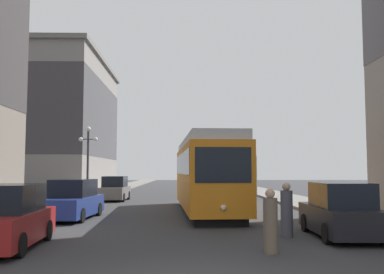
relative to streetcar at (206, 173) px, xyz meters
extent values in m
cube|color=gray|center=(-9.32, 24.53, -2.03)|extent=(3.39, 120.00, 0.15)
cube|color=gray|center=(7.03, 24.53, -2.03)|extent=(3.39, 120.00, 0.15)
cube|color=black|center=(0.00, 0.01, -1.93)|extent=(2.81, 12.37, 0.35)
cube|color=orange|center=(0.00, 0.01, -0.20)|extent=(3.26, 13.46, 3.10)
cube|color=black|center=(0.00, 0.01, 0.50)|extent=(3.26, 12.92, 1.08)
cube|color=silver|center=(0.00, 0.01, 1.57)|extent=(3.04, 13.18, 0.44)
cube|color=black|center=(0.33, -6.63, 0.34)|extent=(2.21, 0.19, 1.40)
sphere|color=#F2EACC|center=(0.33, -6.70, -1.30)|extent=(0.24, 0.24, 0.24)
cube|color=black|center=(3.51, 17.61, -1.93)|extent=(2.24, 10.76, 0.35)
cube|color=#B7B7BA|center=(3.51, 17.61, -0.20)|extent=(2.63, 11.70, 3.10)
cube|color=black|center=(3.51, 17.61, 0.34)|extent=(2.65, 11.23, 1.30)
cube|color=black|center=(3.54, 11.79, 0.11)|extent=(2.30, 0.09, 1.71)
cylinder|color=black|center=(-7.26, -4.63, -1.78)|extent=(0.21, 0.65, 0.64)
cylinder|color=black|center=(-7.10, -1.62, -1.78)|extent=(0.21, 0.65, 0.64)
cylinder|color=black|center=(-5.55, -4.72, -1.78)|extent=(0.21, 0.65, 0.64)
cylinder|color=black|center=(-5.39, -1.71, -1.78)|extent=(0.21, 0.65, 0.64)
cube|color=navy|center=(-6.32, -3.17, -1.50)|extent=(2.04, 4.94, 0.84)
cube|color=black|center=(-6.32, -3.05, -0.68)|extent=(1.72, 2.75, 0.80)
cylinder|color=black|center=(-7.21, 7.99, -1.78)|extent=(0.19, 0.64, 0.64)
cylinder|color=black|center=(-7.15, 10.66, -1.78)|extent=(0.19, 0.64, 0.64)
cylinder|color=black|center=(-5.50, 7.96, -1.78)|extent=(0.19, 0.64, 0.64)
cylinder|color=black|center=(-5.44, 10.63, -1.78)|extent=(0.19, 0.64, 0.64)
cube|color=slate|center=(-6.32, 9.31, -1.50)|extent=(1.88, 4.35, 0.84)
cube|color=black|center=(-6.32, 9.42, -0.68)|extent=(1.63, 2.40, 0.80)
cylinder|color=black|center=(4.94, -7.61, -1.78)|extent=(0.21, 0.65, 0.64)
cylinder|color=black|center=(4.82, -10.35, -1.78)|extent=(0.21, 0.65, 0.64)
cylinder|color=black|center=(3.24, -7.54, -1.78)|extent=(0.21, 0.65, 0.64)
cylinder|color=black|center=(3.11, -10.28, -1.78)|extent=(0.21, 0.65, 0.64)
cube|color=black|center=(4.03, -8.94, -1.50)|extent=(1.99, 4.50, 0.84)
cube|color=black|center=(4.02, -9.05, -0.68)|extent=(1.69, 2.50, 0.80)
cylinder|color=black|center=(-5.39, -12.14, -1.78)|extent=(0.22, 0.65, 0.64)
cylinder|color=black|center=(-5.55, -9.38, -1.78)|extent=(0.22, 0.65, 0.64)
cube|color=maroon|center=(-6.32, -10.81, -1.50)|extent=(2.05, 4.57, 0.84)
cube|color=black|center=(-6.33, -10.70, -0.68)|extent=(1.72, 2.55, 0.80)
cylinder|color=#6B5B4C|center=(1.12, -11.69, -1.36)|extent=(0.39, 0.39, 1.48)
sphere|color=tan|center=(1.12, -11.69, -0.50)|extent=(0.26, 0.26, 0.26)
cylinder|color=#4C4C56|center=(2.26, -8.79, -1.33)|extent=(0.41, 0.41, 1.55)
sphere|color=tan|center=(2.26, -8.79, -0.43)|extent=(0.28, 0.28, 0.28)
cylinder|color=#333338|center=(-8.22, 8.64, 0.55)|extent=(0.16, 0.16, 5.01)
sphere|color=white|center=(-8.22, 8.64, 3.22)|extent=(0.36, 0.36, 0.36)
sphere|color=white|center=(-8.77, 8.64, 2.45)|extent=(0.31, 0.31, 0.31)
sphere|color=white|center=(-7.67, 8.64, 2.45)|extent=(0.31, 0.31, 0.31)
cube|color=#333338|center=(-8.22, 8.64, 2.45)|extent=(1.10, 0.06, 0.06)
cube|color=gray|center=(-19.00, 29.95, 5.57)|extent=(15.96, 21.97, 15.35)
cube|color=#423F43|center=(-19.00, 29.95, 6.34)|extent=(16.00, 22.01, 9.21)
cube|color=slate|center=(-19.00, 29.95, 13.50)|extent=(16.56, 22.57, 0.50)
camera|label=1|loc=(-1.26, -23.48, 0.10)|focal=40.60mm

